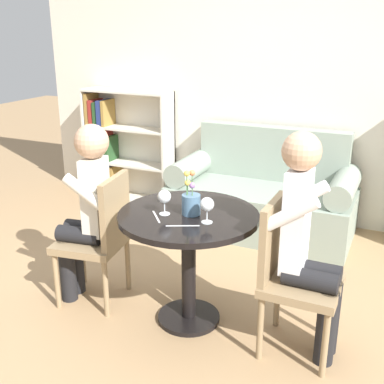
# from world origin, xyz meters

# --- Properties ---
(ground_plane) EXTENTS (16.00, 16.00, 0.00)m
(ground_plane) POSITION_xyz_m (0.00, 0.00, 0.00)
(ground_plane) COLOR tan
(back_wall) EXTENTS (5.20, 0.05, 2.70)m
(back_wall) POSITION_xyz_m (0.00, 2.04, 1.35)
(back_wall) COLOR silver
(back_wall) RESTS_ON ground_plane
(round_table) EXTENTS (0.85, 0.85, 0.74)m
(round_table) POSITION_xyz_m (0.00, 0.00, 0.57)
(round_table) COLOR black
(round_table) RESTS_ON ground_plane
(couch) EXTENTS (1.63, 0.80, 0.92)m
(couch) POSITION_xyz_m (0.00, 1.61, 0.31)
(couch) COLOR gray
(couch) RESTS_ON ground_plane
(bookshelf_left) EXTENTS (0.99, 0.28, 1.18)m
(bookshelf_left) POSITION_xyz_m (-1.71, 1.88, 0.55)
(bookshelf_left) COLOR silver
(bookshelf_left) RESTS_ON ground_plane
(chair_left) EXTENTS (0.48, 0.48, 0.90)m
(chair_left) POSITION_xyz_m (-0.64, -0.02, 0.49)
(chair_left) COLOR #937A56
(chair_left) RESTS_ON ground_plane
(chair_right) EXTENTS (0.42, 0.42, 0.90)m
(chair_right) POSITION_xyz_m (0.63, -0.01, 0.49)
(chair_right) COLOR #937A56
(chair_right) RESTS_ON ground_plane
(person_left) EXTENTS (0.45, 0.38, 1.23)m
(person_left) POSITION_xyz_m (-0.72, -0.05, 0.67)
(person_left) COLOR black
(person_left) RESTS_ON ground_plane
(person_right) EXTENTS (0.42, 0.34, 1.30)m
(person_right) POSITION_xyz_m (0.72, -0.01, 0.69)
(person_right) COLOR black
(person_right) RESTS_ON ground_plane
(wine_glass_left) EXTENTS (0.08, 0.08, 0.15)m
(wine_glass_left) POSITION_xyz_m (-0.12, -0.07, 0.85)
(wine_glass_left) COLOR white
(wine_glass_left) RESTS_ON round_table
(wine_glass_right) EXTENTS (0.08, 0.08, 0.15)m
(wine_glass_right) POSITION_xyz_m (0.15, -0.08, 0.84)
(wine_glass_right) COLOR white
(wine_glass_right) RESTS_ON round_table
(flower_vase) EXTENTS (0.11, 0.11, 0.27)m
(flower_vase) POSITION_xyz_m (0.02, -0.01, 0.82)
(flower_vase) COLOR slate
(flower_vase) RESTS_ON round_table
(knife_left_setting) EXTENTS (0.18, 0.09, 0.00)m
(knife_left_setting) POSITION_xyz_m (0.05, -0.19, 0.74)
(knife_left_setting) COLOR silver
(knife_left_setting) RESTS_ON round_table
(fork_left_setting) EXTENTS (0.13, 0.15, 0.00)m
(fork_left_setting) POSITION_xyz_m (-0.15, -0.13, 0.74)
(fork_left_setting) COLOR silver
(fork_left_setting) RESTS_ON round_table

